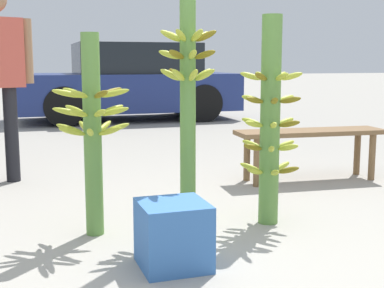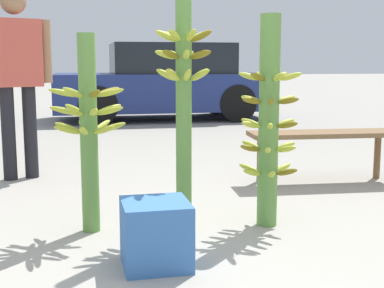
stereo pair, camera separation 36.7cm
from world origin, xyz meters
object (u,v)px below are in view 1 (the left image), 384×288
Objects in this scene: banana_stalk_center at (188,87)px; produce_crate at (173,235)px; banana_stalk_right at (270,122)px; market_bench at (310,138)px; parked_car at (130,83)px; banana_stalk_left at (92,130)px.

banana_stalk_center is 1.00m from produce_crate.
banana_stalk_center is at bearing 174.00° from banana_stalk_right.
market_bench is at bearing 42.25° from produce_crate.
parked_car reaches higher than banana_stalk_right.
produce_crate is at bearing -146.48° from banana_stalk_right.
banana_stalk_right is at bearing 33.52° from produce_crate.
banana_stalk_center is 1.25× the size of market_bench.
parked_car is (-0.48, 5.63, 0.29)m from market_bench.
banana_stalk_center is at bearing 65.10° from produce_crate.
parked_car is at bearing 81.33° from banana_stalk_center.
banana_stalk_left is 6.76m from parked_car.
produce_crate is (-1.29, -7.24, -0.51)m from parked_car.
produce_crate is at bearing -133.25° from market_bench.
banana_stalk_right is 6.71m from parked_car.
banana_stalk_right reaches higher than banana_stalk_left.
banana_stalk_left is at bearing 173.32° from banana_stalk_center.
banana_stalk_left is 2.30m from market_bench.
banana_stalk_right is at bearing -6.36° from banana_stalk_left.
banana_stalk_center is 0.44× the size of parked_car.
banana_stalk_center is 1.26× the size of banana_stalk_right.
market_bench is (1.49, 1.00, -0.53)m from banana_stalk_center.
parked_car is at bearing 79.88° from produce_crate.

